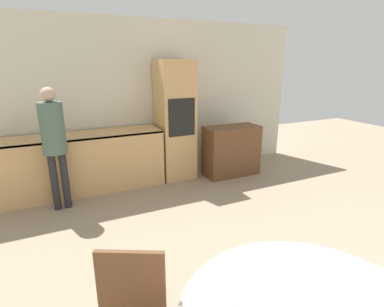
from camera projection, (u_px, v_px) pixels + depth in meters
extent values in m
cube|color=beige|center=(133.00, 101.00, 4.97)|extent=(6.25, 0.05, 2.60)
cube|color=tan|center=(77.00, 164.00, 4.52)|extent=(2.57, 0.60, 0.90)
cube|color=black|center=(74.00, 136.00, 4.39)|extent=(2.57, 0.60, 0.03)
cube|color=tan|center=(175.00, 121.00, 5.02)|extent=(0.56, 0.58, 1.96)
cube|color=black|center=(182.00, 118.00, 4.74)|extent=(0.45, 0.01, 0.60)
cube|color=brown|center=(231.00, 151.00, 5.25)|extent=(0.96, 0.45, 0.87)
cube|color=brown|center=(132.00, 291.00, 1.65)|extent=(0.35, 0.20, 0.51)
cylinder|color=#262628|center=(54.00, 182.00, 3.98)|extent=(0.09, 0.09, 0.79)
cylinder|color=#262628|center=(65.00, 180.00, 4.03)|extent=(0.09, 0.09, 0.79)
cylinder|color=#4C6656|center=(52.00, 128.00, 3.79)|extent=(0.30, 0.30, 0.66)
sphere|color=tan|center=(48.00, 94.00, 3.67)|extent=(0.18, 0.18, 0.18)
cylinder|color=beige|center=(255.00, 307.00, 1.49)|extent=(0.16, 0.16, 0.05)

